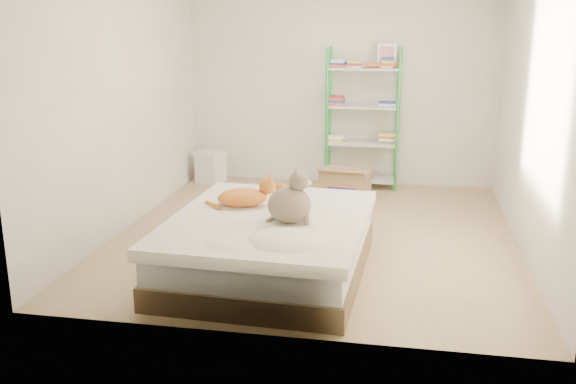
% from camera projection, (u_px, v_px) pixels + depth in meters
% --- Properties ---
extents(room, '(3.81, 4.21, 2.61)m').
position_uv_depth(room, '(317.00, 101.00, 5.91)').
color(room, tan).
rests_on(room, ground).
extents(bed, '(1.62, 1.99, 0.49)m').
position_uv_depth(bed, '(269.00, 245.00, 5.24)').
color(bed, brown).
rests_on(bed, ground).
extents(orange_cat, '(0.57, 0.44, 0.20)m').
position_uv_depth(orange_cat, '(243.00, 195.00, 5.42)').
color(orange_cat, orange).
rests_on(orange_cat, bed).
extents(grey_cat, '(0.42, 0.37, 0.42)m').
position_uv_depth(grey_cat, '(289.00, 197.00, 4.97)').
color(grey_cat, '#7F6B55').
rests_on(grey_cat, bed).
extents(shelf_unit, '(0.88, 0.36, 1.74)m').
position_uv_depth(shelf_unit, '(363.00, 114.00, 7.75)').
color(shelf_unit, green).
rests_on(shelf_unit, ground).
extents(cardboard_box, '(0.57, 0.56, 0.43)m').
position_uv_depth(cardboard_box, '(345.00, 186.00, 7.30)').
color(cardboard_box, '#8F7150').
rests_on(cardboard_box, ground).
extents(white_bin, '(0.42, 0.39, 0.39)m').
position_uv_depth(white_bin, '(211.00, 167.00, 8.16)').
color(white_bin, silver).
rests_on(white_bin, ground).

